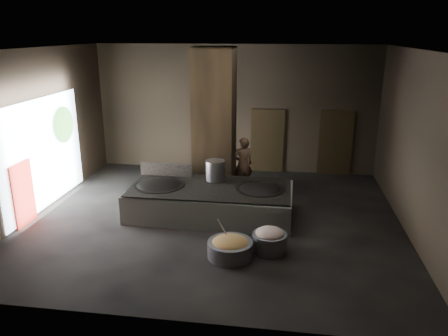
% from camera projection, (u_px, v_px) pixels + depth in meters
% --- Properties ---
extents(floor, '(10.00, 9.00, 0.10)m').
position_uv_depth(floor, '(214.00, 220.00, 12.04)').
color(floor, black).
rests_on(floor, ground).
extents(ceiling, '(10.00, 9.00, 0.10)m').
position_uv_depth(ceiling, '(213.00, 47.00, 10.65)').
color(ceiling, black).
rests_on(ceiling, back_wall).
extents(back_wall, '(10.00, 0.10, 4.50)m').
position_uv_depth(back_wall, '(235.00, 109.00, 15.64)').
color(back_wall, black).
rests_on(back_wall, ground).
extents(front_wall, '(10.00, 0.10, 4.50)m').
position_uv_depth(front_wall, '(167.00, 204.00, 7.05)').
color(front_wall, black).
rests_on(front_wall, ground).
extents(left_wall, '(0.10, 9.00, 4.50)m').
position_uv_depth(left_wall, '(34.00, 132.00, 12.04)').
color(left_wall, black).
rests_on(left_wall, ground).
extents(right_wall, '(0.10, 9.00, 4.50)m').
position_uv_depth(right_wall, '(417.00, 146.00, 10.65)').
color(right_wall, black).
rests_on(right_wall, ground).
extents(pillar, '(1.20, 1.20, 4.50)m').
position_uv_depth(pillar, '(214.00, 124.00, 13.18)').
color(pillar, black).
rests_on(pillar, ground).
extents(hearth_platform, '(4.51, 2.23, 0.78)m').
position_uv_depth(hearth_platform, '(211.00, 202.00, 12.12)').
color(hearth_platform, '#B0BFAC').
rests_on(hearth_platform, ground).
extents(platform_cap, '(4.37, 2.10, 0.03)m').
position_uv_depth(platform_cap, '(210.00, 187.00, 12.00)').
color(platform_cap, black).
rests_on(platform_cap, hearth_platform).
extents(wok_left, '(1.41, 1.41, 0.39)m').
position_uv_depth(wok_left, '(159.00, 188.00, 12.17)').
color(wok_left, black).
rests_on(wok_left, hearth_platform).
extents(wok_left_rim, '(1.44, 1.44, 0.05)m').
position_uv_depth(wok_left_rim, '(159.00, 185.00, 12.15)').
color(wok_left_rim, black).
rests_on(wok_left_rim, hearth_platform).
extents(wok_right, '(1.31, 1.31, 0.37)m').
position_uv_depth(wok_right, '(259.00, 191.00, 11.88)').
color(wok_right, black).
rests_on(wok_right, hearth_platform).
extents(wok_right_rim, '(1.34, 1.34, 0.05)m').
position_uv_depth(wok_right_rim, '(260.00, 189.00, 11.86)').
color(wok_right_rim, black).
rests_on(wok_right_rim, hearth_platform).
extents(stock_pot, '(0.54, 0.54, 0.58)m').
position_uv_depth(stock_pot, '(215.00, 170.00, 12.41)').
color(stock_pot, '#A3A8AB').
rests_on(stock_pot, hearth_platform).
extents(splash_guard, '(1.56, 0.09, 0.39)m').
position_uv_depth(splash_guard, '(166.00, 169.00, 12.84)').
color(splash_guard, black).
rests_on(splash_guard, hearth_platform).
extents(cook, '(0.74, 0.62, 1.74)m').
position_uv_depth(cook, '(243.00, 164.00, 13.89)').
color(cook, '#855E44').
rests_on(cook, ground).
extents(veg_basin, '(1.34, 1.34, 0.38)m').
position_uv_depth(veg_basin, '(230.00, 249.00, 9.90)').
color(veg_basin, slate).
rests_on(veg_basin, ground).
extents(veg_fill, '(0.85, 0.85, 0.26)m').
position_uv_depth(veg_fill, '(230.00, 243.00, 9.85)').
color(veg_fill, '#9B9F4D').
rests_on(veg_fill, veg_basin).
extents(ladle, '(0.32, 0.30, 0.73)m').
position_uv_depth(ladle, '(225.00, 232.00, 9.96)').
color(ladle, '#A3A8AB').
rests_on(ladle, veg_basin).
extents(meat_basin, '(0.84, 0.84, 0.44)m').
position_uv_depth(meat_basin, '(270.00, 242.00, 10.16)').
color(meat_basin, slate).
rests_on(meat_basin, ground).
extents(meat_fill, '(0.67, 0.67, 0.26)m').
position_uv_depth(meat_fill, '(270.00, 233.00, 10.09)').
color(meat_fill, tan).
rests_on(meat_fill, meat_basin).
extents(doorway_near, '(1.18, 0.08, 2.38)m').
position_uv_depth(doorway_near, '(267.00, 142.00, 15.72)').
color(doorway_near, black).
rests_on(doorway_near, ground).
extents(doorway_near_glow, '(0.81, 0.04, 1.92)m').
position_uv_depth(doorway_near_glow, '(264.00, 142.00, 15.93)').
color(doorway_near_glow, '#8C6647').
rests_on(doorway_near_glow, ground).
extents(doorway_far, '(1.18, 0.08, 2.38)m').
position_uv_depth(doorway_far, '(335.00, 144.00, 15.39)').
color(doorway_far, black).
rests_on(doorway_far, ground).
extents(doorway_far_glow, '(0.80, 0.04, 1.89)m').
position_uv_depth(doorway_far_glow, '(336.00, 145.00, 15.52)').
color(doorway_far_glow, '#8C6647').
rests_on(doorway_far_glow, ground).
extents(left_opening, '(0.04, 4.20, 3.10)m').
position_uv_depth(left_opening, '(44.00, 153.00, 12.41)').
color(left_opening, white).
rests_on(left_opening, ground).
extents(pavilion_sliver, '(0.05, 0.90, 1.70)m').
position_uv_depth(pavilion_sliver, '(23.00, 194.00, 11.40)').
color(pavilion_sliver, maroon).
rests_on(pavilion_sliver, ground).
extents(tree_silhouette, '(0.28, 1.10, 1.10)m').
position_uv_depth(tree_silhouette, '(64.00, 125.00, 13.25)').
color(tree_silhouette, '#194714').
rests_on(tree_silhouette, left_opening).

